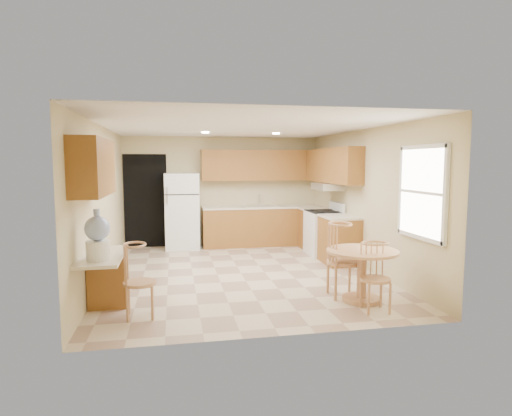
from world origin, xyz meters
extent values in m
plane|color=#C5B08F|center=(0.00, 0.00, 0.00)|extent=(5.50, 5.50, 0.00)
cube|color=white|center=(0.00, 0.00, 2.50)|extent=(4.50, 5.50, 0.02)
cube|color=#C6B485|center=(0.00, 2.75, 1.25)|extent=(4.50, 0.02, 2.50)
cube|color=#C6B485|center=(0.00, -2.75, 1.25)|extent=(4.50, 0.02, 2.50)
cube|color=#C6B485|center=(-2.25, 0.00, 1.25)|extent=(0.02, 5.50, 2.50)
cube|color=#C6B485|center=(2.25, 0.00, 1.25)|extent=(0.02, 5.50, 2.50)
cube|color=black|center=(-1.75, 2.73, 1.05)|extent=(0.90, 0.02, 2.10)
cube|color=#976026|center=(0.88, 2.45, 0.43)|extent=(2.75, 0.60, 0.87)
cube|color=beige|center=(0.88, 2.45, 0.89)|extent=(2.75, 0.63, 0.04)
cube|color=#976026|center=(1.95, 1.85, 0.43)|extent=(0.60, 0.59, 0.87)
cube|color=beige|center=(1.95, 1.85, 0.89)|extent=(0.63, 0.59, 0.04)
cube|color=#976026|center=(1.95, 0.40, 0.43)|extent=(0.60, 0.80, 0.87)
cube|color=beige|center=(1.95, 0.40, 0.89)|extent=(0.63, 0.80, 0.04)
cube|color=#976026|center=(0.88, 2.58, 1.85)|extent=(2.75, 0.33, 0.70)
cube|color=#976026|center=(2.08, 1.21, 1.85)|extent=(0.33, 2.42, 0.70)
cube|color=#976026|center=(-2.08, -1.60, 1.85)|extent=(0.33, 1.40, 0.70)
cube|color=silver|center=(0.85, 2.45, 0.91)|extent=(0.78, 0.44, 0.01)
cube|color=silver|center=(2.00, 1.18, 1.42)|extent=(0.50, 0.76, 0.14)
cube|color=#976026|center=(-2.00, -1.32, 0.36)|extent=(0.48, 0.42, 0.72)
cube|color=beige|center=(-2.00, -1.70, 0.75)|extent=(0.50, 1.20, 0.04)
cube|color=white|center=(2.23, -1.85, 1.50)|extent=(0.05, 1.00, 1.20)
cube|color=white|center=(2.22, -1.85, 2.12)|extent=(0.05, 1.10, 0.06)
cube|color=white|center=(2.22, -1.85, 0.88)|extent=(0.05, 1.10, 0.06)
cube|color=white|center=(2.22, -2.38, 1.50)|extent=(0.05, 0.06, 1.28)
cube|color=white|center=(2.22, -1.32, 1.50)|extent=(0.05, 0.06, 1.28)
cylinder|color=white|center=(-0.50, 1.20, 2.48)|extent=(0.14, 0.14, 0.02)
cylinder|color=white|center=(0.90, 1.20, 2.48)|extent=(0.14, 0.14, 0.02)
cube|color=white|center=(-0.95, 2.40, 0.84)|extent=(0.74, 0.69, 1.68)
cube|color=black|center=(-0.95, 2.05, 1.23)|extent=(0.73, 0.01, 0.02)
cube|color=silver|center=(-1.26, 2.04, 1.13)|extent=(0.03, 0.03, 0.18)
cube|color=silver|center=(-1.26, 2.04, 1.33)|extent=(0.03, 0.03, 0.14)
cube|color=white|center=(1.92, 1.18, 0.45)|extent=(0.65, 0.76, 0.90)
cube|color=black|center=(1.92, 1.18, 0.91)|extent=(0.64, 0.75, 0.02)
cube|color=white|center=(2.20, 1.18, 1.00)|extent=(0.06, 0.76, 0.18)
cylinder|color=tan|center=(1.40, -1.79, 0.03)|extent=(0.52, 0.52, 0.06)
cylinder|color=tan|center=(1.40, -1.79, 0.35)|extent=(0.13, 0.13, 0.64)
cylinder|color=tan|center=(1.40, -1.79, 0.70)|extent=(0.97, 0.97, 0.04)
cylinder|color=tan|center=(1.23, -1.54, 0.50)|extent=(0.46, 0.46, 0.04)
cylinder|color=tan|center=(1.06, -1.37, 0.25)|extent=(0.04, 0.04, 0.50)
cylinder|color=tan|center=(1.40, -1.37, 0.25)|extent=(0.04, 0.04, 0.50)
cylinder|color=tan|center=(1.06, -1.70, 0.25)|extent=(0.04, 0.04, 0.50)
cylinder|color=tan|center=(1.40, -1.70, 0.25)|extent=(0.04, 0.04, 0.50)
cylinder|color=tan|center=(1.40, -2.20, 0.42)|extent=(0.39, 0.39, 0.04)
cylinder|color=tan|center=(1.26, -2.06, 0.21)|extent=(0.03, 0.03, 0.42)
cylinder|color=tan|center=(1.54, -2.06, 0.21)|extent=(0.03, 0.03, 0.42)
cylinder|color=tan|center=(1.26, -2.34, 0.21)|extent=(0.03, 0.03, 0.42)
cylinder|color=tan|center=(1.54, -2.34, 0.21)|extent=(0.03, 0.03, 0.42)
cylinder|color=tan|center=(-1.55, -1.86, 0.43)|extent=(0.40, 0.40, 0.04)
cylinder|color=tan|center=(-1.69, -1.71, 0.22)|extent=(0.03, 0.03, 0.43)
cylinder|color=tan|center=(-1.41, -1.71, 0.22)|extent=(0.03, 0.03, 0.43)
cylinder|color=tan|center=(-1.69, -2.00, 0.22)|extent=(0.03, 0.03, 0.43)
cylinder|color=tan|center=(-1.41, -2.00, 0.22)|extent=(0.03, 0.03, 0.43)
cylinder|color=white|center=(-2.00, -1.98, 0.88)|extent=(0.27, 0.27, 0.23)
sphere|color=#93A9E3|center=(-2.00, -1.98, 1.14)|extent=(0.29, 0.29, 0.29)
cylinder|color=#93A9E3|center=(-2.00, -1.98, 1.33)|extent=(0.07, 0.07, 0.08)
camera|label=1|loc=(-1.11, -7.16, 1.90)|focal=30.00mm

